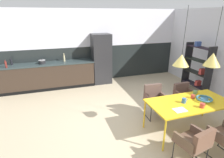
% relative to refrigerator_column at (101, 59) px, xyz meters
% --- Properties ---
extents(ground_plane, '(9.14, 9.14, 0.00)m').
position_rel_refrigerator_column_xyz_m(ground_plane, '(-0.19, -3.03, -0.92)').
color(ground_plane, tan).
extents(back_wall_splashback_dark, '(7.03, 0.12, 1.34)m').
position_rel_refrigerator_column_xyz_m(back_wall_splashback_dark, '(-0.19, 0.36, -0.25)').
color(back_wall_splashback_dark, black).
rests_on(back_wall_splashback_dark, ground).
extents(back_wall_panel_upper, '(7.03, 0.12, 1.34)m').
position_rel_refrigerator_column_xyz_m(back_wall_panel_upper, '(-0.19, 0.36, 1.10)').
color(back_wall_panel_upper, silver).
rests_on(back_wall_panel_upper, back_wall_splashback_dark).
extents(kitchen_counter, '(3.23, 0.63, 0.91)m').
position_rel_refrigerator_column_xyz_m(kitchen_counter, '(-1.96, -0.00, -0.46)').
color(kitchen_counter, '#32251C').
rests_on(kitchen_counter, ground).
extents(refrigerator_column, '(0.67, 0.60, 1.83)m').
position_rel_refrigerator_column_xyz_m(refrigerator_column, '(0.00, 0.00, 0.00)').
color(refrigerator_column, '#232326').
rests_on(refrigerator_column, ground).
extents(dining_table, '(1.78, 0.88, 0.72)m').
position_rel_refrigerator_column_xyz_m(dining_table, '(1.02, -3.59, -0.23)').
color(dining_table, gold).
rests_on(dining_table, ground).
extents(armchair_facing_counter, '(0.52, 0.50, 0.82)m').
position_rel_refrigerator_column_xyz_m(armchair_facing_counter, '(0.65, -2.77, -0.39)').
color(armchair_facing_counter, brown).
rests_on(armchair_facing_counter, ground).
extents(armchair_near_window, '(0.50, 0.48, 0.75)m').
position_rel_refrigerator_column_xyz_m(armchair_near_window, '(1.55, -2.77, -0.42)').
color(armchair_near_window, brown).
rests_on(armchair_near_window, ground).
extents(armchair_by_stool, '(0.56, 0.55, 0.75)m').
position_rel_refrigerator_column_xyz_m(armchair_by_stool, '(0.47, -4.42, -0.42)').
color(armchair_by_stool, brown).
rests_on(armchair_by_stool, ground).
extents(fruit_bowl, '(0.34, 0.34, 0.07)m').
position_rel_refrigerator_column_xyz_m(fruit_bowl, '(1.34, -3.63, -0.15)').
color(fruit_bowl, '#33607F').
rests_on(fruit_bowl, dining_table).
extents(open_book, '(0.25, 0.18, 0.02)m').
position_rel_refrigerator_column_xyz_m(open_book, '(0.58, -3.82, -0.19)').
color(open_book, white).
rests_on(open_book, dining_table).
extents(mug_tall_blue, '(0.12, 0.08, 0.08)m').
position_rel_refrigerator_column_xyz_m(mug_tall_blue, '(1.41, -3.28, -0.15)').
color(mug_tall_blue, '#5B8456').
rests_on(mug_tall_blue, dining_table).
extents(mug_white_ceramic, '(0.13, 0.09, 0.11)m').
position_rel_refrigerator_column_xyz_m(mug_white_ceramic, '(0.86, -3.58, -0.14)').
color(mug_white_ceramic, '#335B93').
rests_on(mug_white_ceramic, dining_table).
extents(mug_glass_clear, '(0.13, 0.09, 0.09)m').
position_rel_refrigerator_column_xyz_m(mug_glass_clear, '(1.07, -3.86, -0.15)').
color(mug_glass_clear, '#B23D33').
rests_on(mug_glass_clear, dining_table).
extents(mug_wide_latte, '(0.12, 0.08, 0.08)m').
position_rel_refrigerator_column_xyz_m(mug_wide_latte, '(1.20, -3.45, -0.15)').
color(mug_wide_latte, '#B23D33').
rests_on(mug_wide_latte, dining_table).
extents(cooking_pot, '(0.23, 0.23, 0.15)m').
position_rel_refrigerator_column_xyz_m(cooking_pot, '(-2.07, -0.02, 0.06)').
color(cooking_pot, black).
rests_on(cooking_pot, kitchen_counter).
extents(bottle_vinegar_dark, '(0.07, 0.07, 0.27)m').
position_rel_refrigerator_column_xyz_m(bottle_vinegar_dark, '(-3.02, 0.12, 0.10)').
color(bottle_vinegar_dark, black).
rests_on(bottle_vinegar_dark, kitchen_counter).
extents(bottle_spice_small, '(0.06, 0.06, 0.25)m').
position_rel_refrigerator_column_xyz_m(bottle_spice_small, '(-3.12, -0.18, 0.09)').
color(bottle_spice_small, maroon).
rests_on(bottle_spice_small, kitchen_counter).
extents(bottle_wine_green, '(0.07, 0.07, 0.29)m').
position_rel_refrigerator_column_xyz_m(bottle_wine_green, '(-1.33, 0.09, 0.11)').
color(bottle_wine_green, tan).
rests_on(bottle_wine_green, kitchen_counter).
extents(open_shelf_unit, '(0.30, 0.99, 1.67)m').
position_rel_refrigerator_column_xyz_m(open_shelf_unit, '(2.77, -1.83, -0.07)').
color(open_shelf_unit, black).
rests_on(open_shelf_unit, ground).
extents(pendant_lamp_over_table_near, '(0.30, 0.30, 1.09)m').
position_rel_refrigerator_column_xyz_m(pendant_lamp_over_table_near, '(0.66, -3.57, 0.74)').
color(pendant_lamp_over_table_near, black).
extents(pendant_lamp_over_table_far, '(0.33, 0.33, 1.14)m').
position_rel_refrigerator_column_xyz_m(pendant_lamp_over_table_far, '(1.37, -3.61, 0.71)').
color(pendant_lamp_over_table_far, black).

